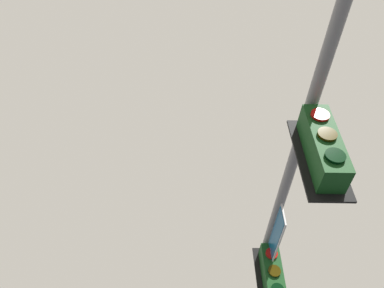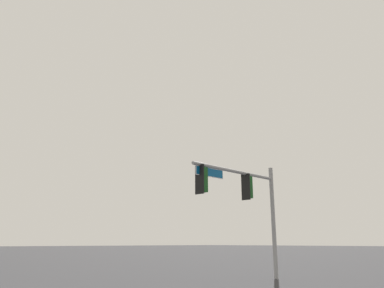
{
  "view_description": "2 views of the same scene",
  "coord_description": "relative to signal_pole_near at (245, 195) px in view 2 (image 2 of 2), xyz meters",
  "views": [
    {
      "loc": [
        -6.88,
        -5.21,
        1.47
      ],
      "look_at": [
        -3.19,
        -5.17,
        5.14
      ],
      "focal_mm": 35.0,
      "sensor_mm": 36.0,
      "label": 1
    },
    {
      "loc": [
        10.97,
        5.05,
        1.81
      ],
      "look_at": [
        -1.08,
        -7.9,
        6.48
      ],
      "focal_mm": 35.0,
      "sensor_mm": 36.0,
      "label": 2
    }
  ],
  "objects": [
    {
      "name": "signal_pole_near",
      "position": [
        0.0,
        0.0,
        0.0
      ],
      "size": [
        6.11,
        0.63,
        5.76
      ],
      "color": "gray",
      "rests_on": "ground_plane"
    }
  ]
}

